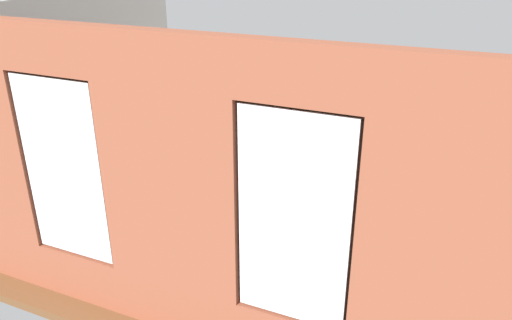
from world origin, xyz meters
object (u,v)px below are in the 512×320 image
object	(u,v)px
potted_plant_by_left_couch	(412,198)
remote_silver	(248,182)
potted_plant_mid_room_small	(339,180)
table_plant_small	(278,182)
potted_plant_near_tv	(96,184)
potted_plant_corner_far_left	(436,319)
candle_jar	(275,180)
coffee_table	(275,187)
cup_ceramic	(301,181)
couch_left	(431,258)
remote_gray	(268,178)
couch_by_window	(193,262)
papasan_chair	(271,148)
tv_flatscreen	(109,135)
potted_plant_between_couches	(321,271)
media_console	(114,173)
potted_plant_corner_near_left	(460,169)

from	to	relation	value
potted_plant_by_left_couch	remote_silver	bearing A→B (deg)	13.28
potted_plant_mid_room_small	table_plant_small	bearing A→B (deg)	49.58
potted_plant_near_tv	potted_plant_corner_far_left	size ratio (longest dim) A/B	1.79
candle_jar	remote_silver	xyz separation A→B (m)	(0.37, 0.12, -0.04)
coffee_table	cup_ceramic	xyz separation A→B (m)	(-0.34, -0.14, 0.09)
couch_left	candle_jar	distance (m)	2.46
remote_gray	potted_plant_by_left_couch	distance (m)	2.07
couch_by_window	potted_plant_by_left_couch	xyz separation A→B (m)	(-2.06, -2.48, 0.05)
table_plant_small	potted_plant_by_left_couch	size ratio (longest dim) A/B	0.34
papasan_chair	potted_plant_mid_room_small	distance (m)	1.43
tv_flatscreen	remote_gray	bearing A→B (deg)	-166.91
remote_silver	papasan_chair	xyz separation A→B (m)	(0.18, -1.31, 0.01)
couch_left	potted_plant_corner_far_left	xyz separation A→B (m)	(-0.15, 1.27, 0.18)
cup_ceramic	table_plant_small	xyz separation A→B (m)	(0.25, 0.27, 0.06)
cup_ceramic	papasan_chair	size ratio (longest dim) A/B	0.08
cup_ceramic	couch_by_window	bearing A→B (deg)	76.90
cup_ceramic	candle_jar	bearing A→B (deg)	22.70
candle_jar	potted_plant_corner_far_left	xyz separation A→B (m)	(-2.44, 2.17, 0.05)
remote_silver	potted_plant_mid_room_small	size ratio (longest dim) A/B	0.33
coffee_table	tv_flatscreen	world-z (taller)	tv_flatscreen
coffee_table	potted_plant_between_couches	size ratio (longest dim) A/B	1.05
media_console	potted_plant_by_left_couch	world-z (taller)	media_console
potted_plant_between_couches	media_console	bearing A→B (deg)	-21.94
remote_silver	potted_plant_by_left_couch	xyz separation A→B (m)	(-2.26, -0.53, -0.04)
potted_plant_by_left_couch	potted_plant_corner_far_left	bearing A→B (deg)	102.05
couch_left	potted_plant_near_tv	world-z (taller)	potted_plant_near_tv
couch_by_window	remote_silver	bearing A→B (deg)	-84.03
tv_flatscreen	table_plant_small	bearing A→B (deg)	-172.84
remote_gray	potted_plant_mid_room_small	world-z (taller)	potted_plant_mid_room_small
potted_plant_by_left_couch	potted_plant_near_tv	distance (m)	4.32
couch_by_window	coffee_table	xyz separation A→B (m)	(-0.17, -2.07, 0.03)
cup_ceramic	remote_gray	size ratio (longest dim) A/B	0.49
potted_plant_mid_room_small	potted_plant_corner_near_left	bearing A→B (deg)	-156.35
cup_ceramic	potted_plant_corner_near_left	bearing A→B (deg)	-148.84
couch_left	cup_ceramic	size ratio (longest dim) A/B	20.49
potted_plant_corner_far_left	potted_plant_corner_near_left	distance (m)	3.58
remote_silver	potted_plant_between_couches	world-z (taller)	potted_plant_between_couches
table_plant_small	potted_plant_by_left_couch	world-z (taller)	table_plant_small
papasan_chair	potted_plant_corner_far_left	xyz separation A→B (m)	(-2.99, 3.35, 0.08)
remote_gray	papasan_chair	xyz separation A→B (m)	(0.40, -1.08, 0.01)
tv_flatscreen	papasan_chair	bearing A→B (deg)	-140.67
couch_left	potted_plant_corner_near_left	size ratio (longest dim) A/B	2.30
potted_plant_corner_far_left	potted_plant_corner_near_left	size ratio (longest dim) A/B	0.98
couch_left	tv_flatscreen	world-z (taller)	tv_flatscreen
remote_silver	cup_ceramic	bearing A→B (deg)	-18.67
remote_silver	media_console	bearing A→B (deg)	149.69
potted_plant_mid_room_small	couch_by_window	bearing A→B (deg)	70.91
couch_by_window	potted_plant_corner_near_left	bearing A→B (deg)	-126.87
media_console	potted_plant_near_tv	size ratio (longest dim) A/B	0.85
tv_flatscreen	potted_plant_by_left_couch	world-z (taller)	tv_flatscreen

